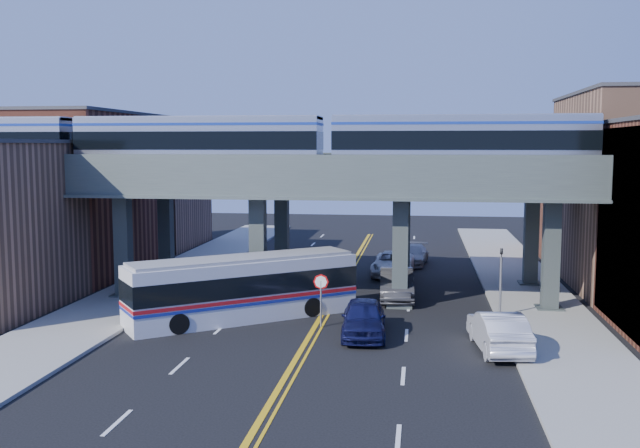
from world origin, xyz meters
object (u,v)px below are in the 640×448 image
Objects in this scene: stop_sign at (321,292)px; car_lane_c at (393,264)px; car_lane_a at (364,318)px; car_lane_d at (413,255)px; transit_bus at (243,289)px; car_parked_curb at (498,331)px; transit_train at (199,142)px; traffic_signal at (501,274)px; car_lane_b at (397,284)px.

stop_sign is 0.45× the size of car_lane_c.
car_lane_d is at bearing 80.74° from car_lane_a.
car_parked_curb is (12.37, -3.94, -0.72)m from transit_bus.
transit_train reaches higher than traffic_signal.
car_lane_a is 8.30m from car_lane_b.
car_lane_b is 1.02× the size of car_parked_curb.
transit_bus reaches higher than stop_sign.
car_lane_d is (1.29, 4.74, -0.08)m from car_lane_c.
traffic_signal is 6.15m from car_parked_curb.
car_lane_c is (10.57, 9.54, -8.28)m from transit_train.
car_lane_a is 15.95m from car_lane_c.
stop_sign reaches higher than car_lane_d.
car_lane_b reaches higher than car_lane_a.
car_parked_curb is at bearing -67.19° from car_lane_b.
car_lane_b is at bearing -83.83° from car_lane_c.
car_lane_d is at bearing 105.98° from traffic_signal.
transit_bus reaches higher than car_parked_curb.
traffic_signal is 17.00m from car_lane_d.
car_lane_b is at bearing 63.08° from stop_sign.
stop_sign is 4.29m from transit_bus.
traffic_signal is at bearing -67.66° from car_lane_d.
transit_bus reaches higher than car_lane_c.
car_lane_b is 10.85m from car_parked_curb.
traffic_signal is 0.78× the size of car_parked_curb.
car_lane_b is at bearing 77.70° from car_lane_a.
stop_sign is 0.64× the size of traffic_signal.
transit_train is at bearing 146.73° from stop_sign.
traffic_signal is at bearing 29.64° from car_lane_a.
car_lane_d is at bearing 50.28° from transit_train.
car_lane_a is at bearing -90.26° from car_lane_c.
transit_bus is 2.23× the size of car_lane_d.
car_lane_d is (-4.66, 16.28, -1.58)m from traffic_signal.
car_lane_b reaches higher than car_lane_c.
car_lane_c is at bearing 78.53° from stop_sign.
stop_sign reaches higher than car_lane_a.
car_lane_c is at bearing 42.06° from transit_train.
car_lane_a is (6.38, -2.39, -0.73)m from transit_bus.
stop_sign reaches higher than car_lane_b.
transit_bus is at bearing -49.24° from transit_train.
car_parked_curb is at bearing -18.17° from car_lane_a.
transit_bus is (-13.07, -2.01, -0.71)m from traffic_signal.
transit_train is at bearing 143.31° from car_lane_a.
car_lane_a is at bearing -32.22° from stop_sign.
car_lane_d is (4.24, 19.28, -1.03)m from stop_sign.
transit_bus is at bearing 166.58° from stop_sign.
transit_train is 3.84× the size of transit_bus.
stop_sign is 0.49× the size of car_lane_b.
car_parked_curb is (4.74, -9.76, -0.02)m from car_lane_b.
transit_train is 10.44× the size of traffic_signal.
transit_bus is at bearing -145.77° from car_lane_b.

